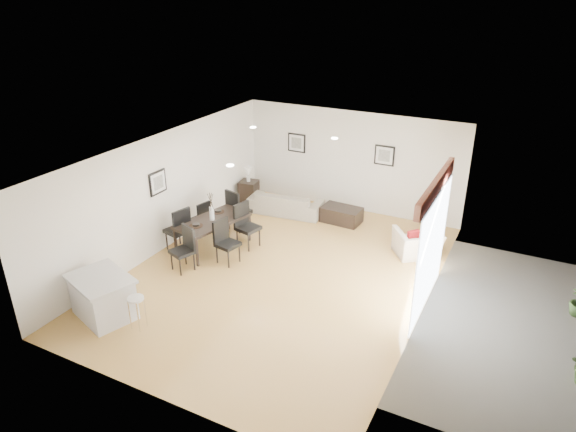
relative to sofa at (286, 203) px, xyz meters
The scene contains 26 objects.
ground 3.24m from the sofa, 64.37° to the right, with size 8.00×8.00×0.00m, color #B8874B.
wall_back 2.06m from the sofa, 37.99° to the left, with size 6.00×0.04×2.70m, color white.
wall_front 7.13m from the sofa, 78.58° to the right, with size 6.00×0.04×2.70m, color white.
wall_left 3.49m from the sofa, 118.86° to the right, with size 0.04×8.00×2.70m, color white.
wall_right 5.38m from the sofa, 33.50° to the right, with size 0.04×8.00×2.70m, color white.
ceiling 4.03m from the sofa, 64.37° to the right, with size 6.00×8.00×0.02m, color white.
sofa is the anchor object (origin of this frame).
armchair 3.81m from the sofa, 11.40° to the right, with size 0.95×0.83×0.62m, color beige.
dining_table 2.64m from the sofa, 102.92° to the right, with size 1.24×1.88×0.72m.
dining_chair_wnear 3.24m from the sofa, 111.56° to the right, with size 0.57×0.57×1.06m.
dining_chair_wfar 2.45m from the sofa, 119.36° to the right, with size 0.47×0.47×0.89m.
dining_chair_enear 2.97m from the sofa, 89.59° to the right, with size 0.52×0.52×0.99m.
dining_chair_efar 2.11m from the sofa, 89.53° to the right, with size 0.57×0.57×1.05m.
dining_chair_head 3.67m from the sofa, 98.71° to the right, with size 0.57×0.57×0.98m.
dining_chair_foot 1.63m from the sofa, 112.34° to the right, with size 0.59×0.59×1.06m.
vase 2.71m from the sofa, 102.92° to the right, with size 0.72×1.17×0.66m.
coffee_table 1.56m from the sofa, ahead, with size 1.00×0.60×0.40m, color black.
side_table 1.27m from the sofa, behind, with size 0.48×0.48×0.64m, color black.
table_lamp 1.41m from the sofa, behind, with size 0.22×0.22×0.42m.
cushion 3.75m from the sofa, 13.00° to the right, with size 0.28×0.09×0.28m, color maroon.
kitchen_island 5.77m from the sofa, 98.31° to the right, with size 1.40×1.23×0.82m.
bar_stool 5.72m from the sofa, 90.23° to the right, with size 0.29×0.29×0.64m.
framed_print_back_left 1.74m from the sofa, 100.88° to the left, with size 0.52×0.04×0.52m.
framed_print_back_right 2.87m from the sofa, 24.79° to the left, with size 0.52×0.04×0.52m.
framed_print_left_wall 3.74m from the sofa, 116.84° to the right, with size 0.04×0.52×0.52m.
sliding_door 5.26m from the sofa, 30.95° to the right, with size 0.12×2.70×2.57m.
Camera 1 is at (4.42, -8.34, 5.65)m, focal length 32.00 mm.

